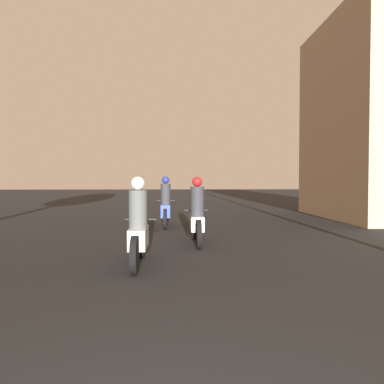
% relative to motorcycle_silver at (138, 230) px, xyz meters
% --- Properties ---
extents(motorcycle_silver, '(0.60, 1.96, 1.58)m').
position_rel_motorcycle_silver_xyz_m(motorcycle_silver, '(0.00, 0.00, 0.00)').
color(motorcycle_silver, black).
rests_on(motorcycle_silver, ground_plane).
extents(motorcycle_white, '(0.60, 2.04, 1.60)m').
position_rel_motorcycle_silver_xyz_m(motorcycle_white, '(1.17, 2.23, 0.01)').
color(motorcycle_white, black).
rests_on(motorcycle_white, ground_plane).
extents(motorcycle_blue, '(0.60, 1.97, 1.64)m').
position_rel_motorcycle_silver_xyz_m(motorcycle_blue, '(0.34, 5.50, 0.02)').
color(motorcycle_blue, black).
rests_on(motorcycle_blue, ground_plane).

